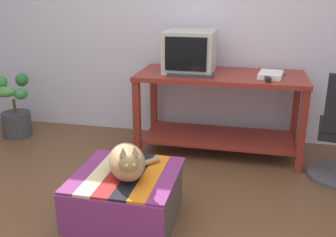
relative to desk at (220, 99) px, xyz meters
name	(u,v)px	position (x,y,z in m)	size (l,w,h in m)	color
back_wall	(188,8)	(-0.39, 0.45, 0.78)	(8.00, 0.10, 2.60)	silver
desk	(220,99)	(0.00, 0.00, 0.00)	(1.49, 0.68, 0.75)	maroon
tv_monitor	(190,52)	(-0.29, 0.05, 0.42)	(0.44, 0.49, 0.37)	#BCB7A8
keyboard	(191,74)	(-0.25, -0.15, 0.25)	(0.40, 0.15, 0.02)	#333338
book	(271,75)	(0.43, -0.05, 0.26)	(0.19, 0.29, 0.04)	white
ottoman_with_blanket	(127,198)	(-0.46, -1.32, -0.34)	(0.65, 0.65, 0.36)	#4C4238
cat	(127,162)	(-0.44, -1.36, -0.05)	(0.36, 0.48, 0.26)	#9E7A4C
potted_plant	(15,113)	(-2.10, -0.06, -0.26)	(0.35, 0.39, 0.65)	#3D3D42
stapler	(268,79)	(0.40, -0.22, 0.26)	(0.04, 0.11, 0.04)	black
pen	(278,74)	(0.50, 0.06, 0.24)	(0.01, 0.01, 0.14)	#2351B2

